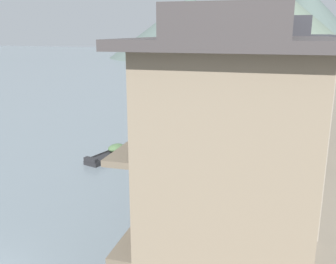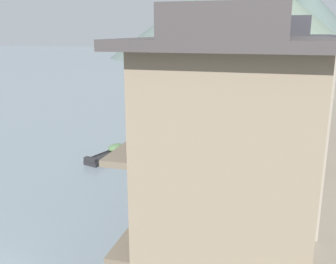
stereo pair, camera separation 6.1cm
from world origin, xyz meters
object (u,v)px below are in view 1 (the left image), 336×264
object	(u,v)px
mooring_post_dock_far	(227,124)
house_waterfront_far	(272,84)
boat_moored_nearest	(224,101)
mooring_post_dock_mid	(201,169)
boat_moored_far	(200,143)
house_waterfront_nearest	(234,166)
house_waterfront_end	(271,65)
boat_moored_third	(217,96)
mooring_post_dock_near	(154,249)
boat_moored_second	(116,152)
house_waterfront_second	(263,115)
house_waterfront_narrow	(267,79)
house_waterfront_tall	(271,110)

from	to	relation	value
mooring_post_dock_far	house_waterfront_far	bearing A→B (deg)	67.00
boat_moored_nearest	mooring_post_dock_mid	bearing A→B (deg)	-84.93
boat_moored_far	house_waterfront_nearest	distance (m)	18.84
house_waterfront_nearest	house_waterfront_end	size ratio (longest dim) A/B	1.00
boat_moored_third	mooring_post_dock_near	bearing A→B (deg)	-84.39
mooring_post_dock_far	mooring_post_dock_near	bearing A→B (deg)	-90.00
boat_moored_third	boat_moored_far	bearing A→B (deg)	-84.26
boat_moored_second	house_waterfront_second	distance (m)	13.10
house_waterfront_end	house_waterfront_far	bearing A→B (deg)	-87.22
boat_moored_nearest	house_waterfront_second	xyz separation A→B (m)	(5.86, -30.06, 4.80)
house_waterfront_end	boat_moored_nearest	bearing A→B (deg)	172.20
boat_moored_third	boat_moored_second	bearing A→B (deg)	-96.58
boat_moored_second	house_waterfront_second	size ratio (longest dim) A/B	0.66
house_waterfront_nearest	mooring_post_dock_near	distance (m)	4.95
house_waterfront_narrow	boat_moored_far	bearing A→B (deg)	-137.27
house_waterfront_tall	house_waterfront_end	bearing A→B (deg)	91.74
boat_moored_second	house_waterfront_end	world-z (taller)	house_waterfront_end
house_waterfront_tall	house_waterfront_far	distance (m)	13.51
house_waterfront_narrow	mooring_post_dock_near	bearing A→B (deg)	-98.30
boat_moored_nearest	house_waterfront_narrow	size ratio (longest dim) A/B	0.41
mooring_post_dock_near	house_waterfront_second	bearing A→B (deg)	62.81
mooring_post_dock_near	mooring_post_dock_mid	xyz separation A→B (m)	(0.00, 8.87, -0.01)
boat_moored_third	house_waterfront_tall	bearing A→B (deg)	-73.56
boat_moored_far	house_waterfront_far	size ratio (longest dim) A/B	0.60
boat_moored_second	mooring_post_dock_mid	size ratio (longest dim) A/B	7.15
boat_moored_nearest	house_waterfront_far	world-z (taller)	house_waterfront_far
mooring_post_dock_near	house_waterfront_end	bearing A→B (deg)	85.22
mooring_post_dock_near	mooring_post_dock_far	world-z (taller)	mooring_post_dock_far
boat_moored_far	mooring_post_dock_far	size ratio (longest dim) A/B	4.40
boat_moored_far	mooring_post_dock_mid	xyz separation A→B (m)	(1.58, -7.81, 0.79)
house_waterfront_second	mooring_post_dock_mid	xyz separation A→B (m)	(-3.39, 2.27, -3.89)
boat_moored_third	boat_moored_nearest	bearing A→B (deg)	-67.79
boat_moored_third	house_waterfront_far	bearing A→B (deg)	-59.13
house_waterfront_nearest	house_waterfront_tall	xyz separation A→B (m)	(0.76, 15.55, -1.31)
mooring_post_dock_near	boat_moored_far	bearing A→B (deg)	95.41
house_waterfront_tall	mooring_post_dock_far	bearing A→B (deg)	123.46
boat_moored_second	house_waterfront_nearest	size ratio (longest dim) A/B	0.66
house_waterfront_second	house_waterfront_end	distance (m)	29.32
house_waterfront_far	house_waterfront_end	bearing A→B (deg)	92.78
house_waterfront_nearest	mooring_post_dock_mid	world-z (taller)	house_waterfront_nearest
house_waterfront_far	house_waterfront_end	world-z (taller)	house_waterfront_end
boat_moored_far	house_waterfront_narrow	distance (m)	7.87
house_waterfront_narrow	mooring_post_dock_near	xyz separation A→B (m)	(-3.06, -20.96, -3.90)
boat_moored_third	boat_moored_far	world-z (taller)	boat_moored_far
house_waterfront_tall	house_waterfront_narrow	world-z (taller)	house_waterfront_narrow
mooring_post_dock_mid	house_waterfront_nearest	bearing A→B (deg)	-73.70
boat_moored_far	house_waterfront_narrow	bearing A→B (deg)	42.73
house_waterfront_narrow	mooring_post_dock_near	size ratio (longest dim) A/B	10.46
boat_moored_second	mooring_post_dock_far	bearing A→B (deg)	45.35
house_waterfront_second	mooring_post_dock_far	bearing A→B (deg)	104.14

